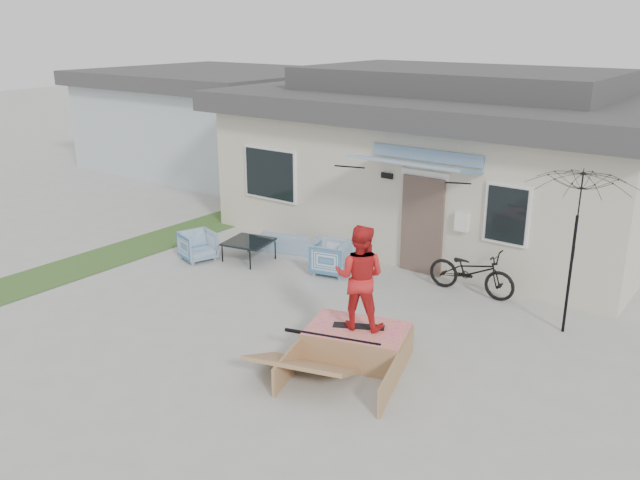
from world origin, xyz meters
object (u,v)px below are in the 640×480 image
Objects in this scene: patio_umbrella at (575,236)px; skateboard at (359,326)px; skate_ramp at (357,343)px; skater at (360,275)px; bicycle at (472,267)px; armchair_left at (198,244)px; armchair_right at (332,256)px; coffee_table at (249,251)px; loveseat at (288,238)px.

patio_umbrella reaches higher than skateboard.
skate_ramp is 1.24× the size of skater.
skate_ramp is 2.54× the size of skateboard.
skateboard is at bearing 173.02° from bicycle.
armchair_right is (2.92, 1.11, 0.03)m from armchair_left.
bicycle reaches higher than armchair_right.
bicycle is 3.57m from skate_ramp.
skate_ramp is (4.48, -2.34, 0.03)m from coffee_table.
armchair_left is 6.07m from bicycle.
bicycle is 0.86× the size of skate_ramp.
coffee_table is at bearing -175.10° from patio_umbrella.
armchair_right is 0.47× the size of skater.
coffee_table is (0.95, 0.64, -0.13)m from armchair_left.
patio_umbrella reaches higher than armchair_right.
armchair_left reaches higher than coffee_table.
loveseat is 0.93× the size of skater.
armchair_right reaches higher than loveseat.
armchair_right is 3.72m from skateboard.
patio_umbrella is 2.70× the size of skateboard.
patio_umbrella is (6.83, 0.59, 1.52)m from coffee_table.
coffee_table is at bearing 58.96° from loveseat.
skate_ramp is (4.20, -3.40, -0.05)m from loveseat.
coffee_table is at bearing -45.73° from skater.
skater is (5.42, -1.65, 1.04)m from armchair_left.
bicycle is (5.78, 1.84, 0.21)m from armchair_left.
skater is (-2.36, -2.88, -0.34)m from patio_umbrella.
armchair_left is 0.41× the size of bicycle.
patio_umbrella is at bearing 4.90° from coffee_table.
skater is (4.47, -2.29, 1.17)m from coffee_table.
skateboard is 0.86m from skater.
armchair_right is 0.83× the size of coffee_table.
skateboard is (-2.36, -2.88, -1.21)m from patio_umbrella.
coffee_table is at bearing 102.76° from bicycle.
coffee_table is 5.16m from skater.
armchair_right is at bearing 103.28° from bicycle.
skate_ramp is 1.15m from skater.
skate_ramp is 0.29m from skateboard.
skateboard is (2.50, -2.75, 0.15)m from armchair_right.
patio_umbrella is at bearing 34.87° from skate_ramp.
bicycle is (4.82, 1.20, 0.34)m from coffee_table.
skater is at bearing 0.00° from skateboard.
loveseat reaches higher than coffee_table.
skate_ramp is (2.51, -2.80, -0.13)m from armchair_right.
bicycle is at bearing 56.92° from skateboard.
bicycle is at bearing 163.01° from patio_umbrella.
armchair_right reaches higher than skate_ramp.
patio_umbrella is (6.55, -0.47, 1.44)m from loveseat.
loveseat is 0.71× the size of patio_umbrella.
skater is (-0.35, -3.49, 0.84)m from bicycle.
skater reaches higher than coffee_table.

